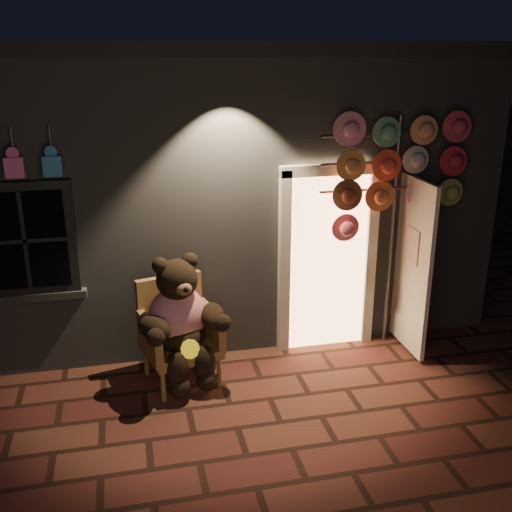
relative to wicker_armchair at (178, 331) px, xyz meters
name	(u,v)px	position (x,y,z in m)	size (l,w,h in m)	color
ground	(238,428)	(0.44, -1.07, -0.55)	(60.00, 60.00, 0.00)	#552D20
shop_building	(184,167)	(0.44, 2.92, 1.19)	(7.30, 5.95, 3.51)	slate
wicker_armchair	(178,331)	(0.00, 0.00, 0.00)	(0.89, 0.84, 1.10)	olive
teddy_bear	(180,321)	(0.02, -0.14, 0.18)	(0.97, 0.86, 1.38)	red
hat_rack	(397,170)	(2.49, 0.21, 1.58)	(1.68, 0.22, 2.72)	#59595E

